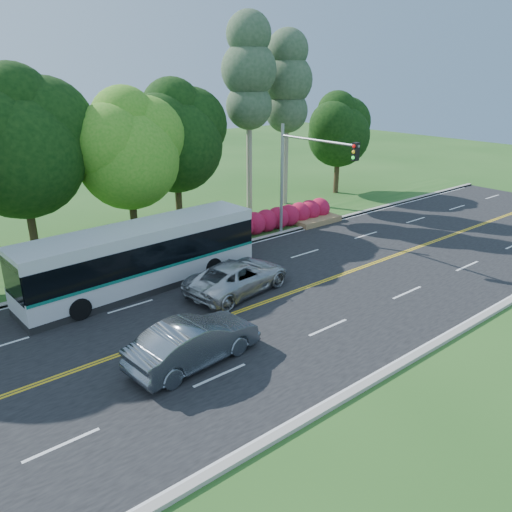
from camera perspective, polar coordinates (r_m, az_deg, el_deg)
ground at (r=23.67m, az=2.88°, el=-4.67°), size 120.00×120.00×0.00m
road at (r=23.66m, az=2.88°, el=-4.65°), size 60.00×14.00×0.02m
curb_north at (r=28.92m, az=-6.60°, el=0.17°), size 60.00×0.30×0.15m
curb_south at (r=19.57m, az=17.24°, el=-11.20°), size 60.00×0.30×0.15m
grass_verge at (r=30.42m, az=-8.49°, el=1.06°), size 60.00×4.00×0.10m
lane_markings at (r=23.60m, az=2.71°, el=-4.68°), size 57.60×13.82×0.00m
tree_row at (r=29.67m, az=-21.19°, el=12.72°), size 44.70×9.10×13.84m
bougainvillea_hedge at (r=33.61m, az=2.77°, el=4.34°), size 9.50×2.25×1.50m
traffic_signal at (r=30.30m, az=5.42°, el=10.17°), size 0.42×6.10×7.00m
transit_bus at (r=24.69m, az=-12.89°, el=-0.15°), size 12.05×3.26×3.12m
sedan at (r=18.36m, az=-7.11°, el=-9.73°), size 5.22×2.26×1.67m
suv at (r=23.89m, az=-2.05°, el=-2.35°), size 5.86×3.41×1.53m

